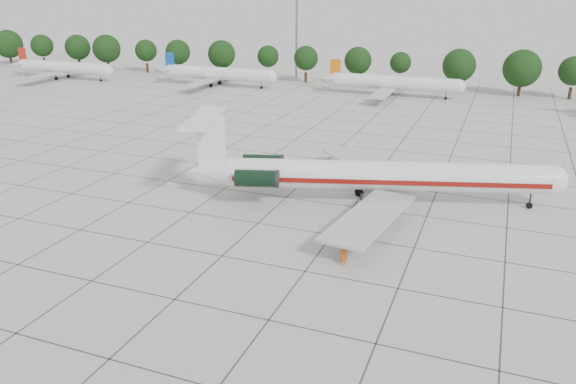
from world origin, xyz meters
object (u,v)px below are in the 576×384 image
ground_crew (343,256)px  floodlight_mast (297,21)px  bg_airliner_c (393,83)px  bg_airliner_a (64,68)px  main_airliner (367,175)px  bg_airliner_b (218,74)px

ground_crew → floodlight_mast: (-40.71, 97.68, 13.38)m
ground_crew → bg_airliner_c: bg_airliner_c is taller
bg_airliner_a → floodlight_mast: floodlight_mast is taller
bg_airliner_a → floodlight_mast: bearing=23.9°
main_airliner → bg_airliner_c: size_ratio=1.44×
main_airliner → floodlight_mast: 92.07m
bg_airliner_c → ground_crew: bearing=-81.7°
main_airliner → floodlight_mast: bearing=98.4°
ground_crew → floodlight_mast: size_ratio=0.07×
floodlight_mast → ground_crew: bearing=-67.4°
ground_crew → bg_airliner_b: bg_airliner_b is taller
main_airliner → bg_airliner_a: (-94.17, 58.30, -0.53)m
bg_airliner_a → bg_airliner_b: bearing=6.8°
main_airliner → floodlight_mast: floodlight_mast is taller
bg_airliner_a → ground_crew: bearing=-37.4°
ground_crew → bg_airliner_c: size_ratio=0.06×
ground_crew → bg_airliner_a: (-95.86, 73.30, 2.00)m
bg_airliner_a → floodlight_mast: size_ratio=1.11×
bg_airliner_c → bg_airliner_b: bearing=-177.2°
bg_airliner_a → bg_airliner_c: bearing=4.8°
main_airliner → bg_airliner_c: 66.12m
main_airliner → bg_airliner_a: 110.75m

